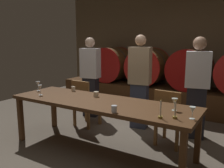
{
  "coord_description": "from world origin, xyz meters",
  "views": [
    {
      "loc": [
        1.75,
        -2.68,
        1.6
      ],
      "look_at": [
        -0.1,
        0.33,
        0.95
      ],
      "focal_mm": 37.96,
      "sensor_mm": 36.0,
      "label": 1
    }
  ],
  "objects_px": {
    "chair_left": "(84,101)",
    "wine_barrel_center_right": "(190,69)",
    "wine_barrel_center_left": "(148,67)",
    "wine_barrel_far_left": "(112,64)",
    "guest_right": "(197,87)",
    "dining_table": "(100,105)",
    "candle_right": "(175,113)",
    "guest_left": "(91,77)",
    "wine_glass_far_right": "(192,110)",
    "cup_center": "(96,94)",
    "wine_glass_far_left": "(38,84)",
    "wine_glass_center_right": "(175,102)",
    "candle_left": "(160,113)",
    "guest_center": "(140,81)",
    "cup_right": "(114,109)",
    "wine_glass_center_left": "(40,88)",
    "cup_left": "(73,89)",
    "chair_right": "(169,115)"
  },
  "relations": [
    {
      "from": "wine_glass_center_left",
      "to": "chair_right",
      "type": "bearing_deg",
      "value": 24.85
    },
    {
      "from": "wine_glass_far_right",
      "to": "cup_center",
      "type": "bearing_deg",
      "value": 168.76
    },
    {
      "from": "candle_left",
      "to": "cup_left",
      "type": "xyz_separation_m",
      "value": [
        -1.77,
        0.6,
        -0.03
      ]
    },
    {
      "from": "chair_left",
      "to": "chair_right",
      "type": "xyz_separation_m",
      "value": [
        1.62,
        -0.01,
        0.0
      ]
    },
    {
      "from": "wine_barrel_center_right",
      "to": "cup_left",
      "type": "distance_m",
      "value": 2.7
    },
    {
      "from": "candle_left",
      "to": "cup_center",
      "type": "height_order",
      "value": "candle_left"
    },
    {
      "from": "chair_left",
      "to": "cup_center",
      "type": "xyz_separation_m",
      "value": [
        0.62,
        -0.49,
        0.3
      ]
    },
    {
      "from": "guest_left",
      "to": "guest_center",
      "type": "relative_size",
      "value": 0.98
    },
    {
      "from": "guest_right",
      "to": "candle_right",
      "type": "relative_size",
      "value": 7.53
    },
    {
      "from": "wine_barrel_far_left",
      "to": "dining_table",
      "type": "bearing_deg",
      "value": -62.04
    },
    {
      "from": "wine_glass_center_left",
      "to": "wine_glass_center_right",
      "type": "relative_size",
      "value": 1.05
    },
    {
      "from": "wine_barrel_far_left",
      "to": "guest_right",
      "type": "distance_m",
      "value": 2.85
    },
    {
      "from": "wine_barrel_center_left",
      "to": "chair_left",
      "type": "height_order",
      "value": "wine_barrel_center_left"
    },
    {
      "from": "cup_right",
      "to": "wine_glass_center_right",
      "type": "bearing_deg",
      "value": 38.36
    },
    {
      "from": "cup_left",
      "to": "dining_table",
      "type": "bearing_deg",
      "value": -22.47
    },
    {
      "from": "wine_barrel_center_right",
      "to": "wine_glass_center_right",
      "type": "height_order",
      "value": "wine_barrel_center_right"
    },
    {
      "from": "cup_center",
      "to": "guest_left",
      "type": "bearing_deg",
      "value": 130.12
    },
    {
      "from": "wine_barrel_far_left",
      "to": "wine_barrel_center_right",
      "type": "height_order",
      "value": "same"
    },
    {
      "from": "chair_right",
      "to": "guest_left",
      "type": "distance_m",
      "value": 2.03
    },
    {
      "from": "candle_right",
      "to": "wine_glass_far_left",
      "type": "bearing_deg",
      "value": 174.69
    },
    {
      "from": "guest_left",
      "to": "guest_right",
      "type": "xyz_separation_m",
      "value": [
        2.17,
        -0.03,
        0.0
      ]
    },
    {
      "from": "guest_right",
      "to": "cup_center",
      "type": "height_order",
      "value": "guest_right"
    },
    {
      "from": "dining_table",
      "to": "wine_glass_far_left",
      "type": "distance_m",
      "value": 1.31
    },
    {
      "from": "wine_barrel_center_left",
      "to": "chair_left",
      "type": "distance_m",
      "value": 2.06
    },
    {
      "from": "chair_right",
      "to": "wine_glass_far_left",
      "type": "distance_m",
      "value": 2.23
    },
    {
      "from": "wine_barrel_center_right",
      "to": "guest_right",
      "type": "xyz_separation_m",
      "value": [
        0.46,
        -1.41,
        -0.12
      ]
    },
    {
      "from": "wine_glass_center_right",
      "to": "wine_glass_far_right",
      "type": "bearing_deg",
      "value": -38.85
    },
    {
      "from": "wine_barrel_center_right",
      "to": "chair_left",
      "type": "height_order",
      "value": "wine_barrel_center_right"
    },
    {
      "from": "wine_barrel_far_left",
      "to": "candle_right",
      "type": "height_order",
      "value": "wine_barrel_far_left"
    },
    {
      "from": "chair_left",
      "to": "wine_barrel_center_right",
      "type": "bearing_deg",
      "value": -122.86
    },
    {
      "from": "candle_right",
      "to": "cup_left",
      "type": "bearing_deg",
      "value": 164.88
    },
    {
      "from": "chair_left",
      "to": "cup_right",
      "type": "xyz_separation_m",
      "value": [
        1.27,
        -1.04,
        0.3
      ]
    },
    {
      "from": "wine_barrel_far_left",
      "to": "chair_right",
      "type": "height_order",
      "value": "wine_barrel_far_left"
    },
    {
      "from": "wine_glass_center_left",
      "to": "cup_left",
      "type": "distance_m",
      "value": 0.56
    },
    {
      "from": "dining_table",
      "to": "candle_right",
      "type": "relative_size",
      "value": 12.49
    },
    {
      "from": "wine_barrel_center_left",
      "to": "guest_left",
      "type": "distance_m",
      "value": 1.55
    },
    {
      "from": "chair_left",
      "to": "cup_center",
      "type": "relative_size",
      "value": 11.04
    },
    {
      "from": "guest_left",
      "to": "wine_glass_center_right",
      "type": "bearing_deg",
      "value": 141.76
    },
    {
      "from": "guest_left",
      "to": "cup_left",
      "type": "distance_m",
      "value": 1.0
    },
    {
      "from": "wine_barrel_center_right",
      "to": "cup_right",
      "type": "height_order",
      "value": "wine_barrel_center_right"
    },
    {
      "from": "guest_right",
      "to": "cup_right",
      "type": "distance_m",
      "value": 1.7
    },
    {
      "from": "cup_left",
      "to": "cup_center",
      "type": "bearing_deg",
      "value": -13.12
    },
    {
      "from": "cup_center",
      "to": "cup_right",
      "type": "relative_size",
      "value": 0.91
    },
    {
      "from": "wine_barrel_center_right",
      "to": "guest_right",
      "type": "relative_size",
      "value": 0.54
    },
    {
      "from": "wine_barrel_center_left",
      "to": "wine_glass_center_left",
      "type": "distance_m",
      "value": 2.88
    },
    {
      "from": "candle_left",
      "to": "wine_glass_center_right",
      "type": "height_order",
      "value": "candle_left"
    },
    {
      "from": "guest_left",
      "to": "wine_glass_far_right",
      "type": "height_order",
      "value": "guest_left"
    },
    {
      "from": "guest_center",
      "to": "cup_center",
      "type": "bearing_deg",
      "value": 65.82
    },
    {
      "from": "dining_table",
      "to": "chair_right",
      "type": "relative_size",
      "value": 3.13
    },
    {
      "from": "cup_center",
      "to": "candle_left",
      "type": "bearing_deg",
      "value": -21.12
    }
  ]
}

